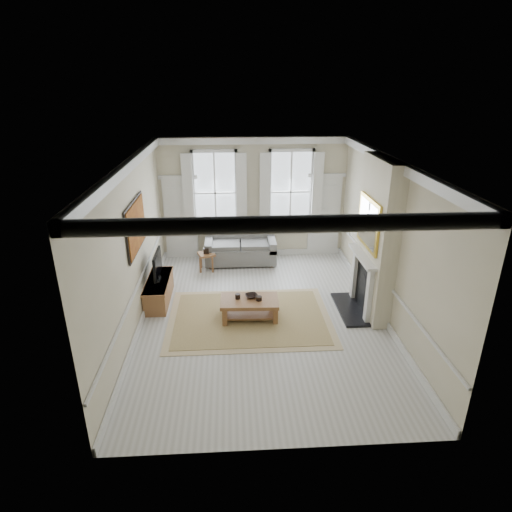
{
  "coord_description": "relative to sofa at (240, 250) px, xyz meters",
  "views": [
    {
      "loc": [
        -0.63,
        -8.08,
        4.82
      ],
      "look_at": [
        -0.1,
        0.49,
        1.25
      ],
      "focal_mm": 30.0,
      "sensor_mm": 36.0,
      "label": 1
    }
  ],
  "objects": [
    {
      "name": "ceiling",
      "position": [
        0.39,
        -3.11,
        3.03
      ],
      "size": [
        7.2,
        7.2,
        0.0
      ],
      "primitive_type": "plane",
      "rotation": [
        3.14,
        0.0,
        0.0
      ],
      "color": "white",
      "rests_on": "back_wall"
    },
    {
      "name": "hearth",
      "position": [
        2.39,
        -2.91,
        -0.34
      ],
      "size": [
        0.55,
        1.5,
        0.05
      ],
      "primitive_type": "cube",
      "color": "black",
      "rests_on": "floor"
    },
    {
      "name": "side_table",
      "position": [
        -0.93,
        -0.52,
        0.02
      ],
      "size": [
        0.52,
        0.52,
        0.49
      ],
      "rotation": [
        0.0,
        0.0,
        0.35
      ],
      "color": "brown",
      "rests_on": "floor"
    },
    {
      "name": "right_wall",
      "position": [
        2.99,
        -3.11,
        1.33
      ],
      "size": [
        0.0,
        7.2,
        7.2
      ],
      "primitive_type": "plane",
      "rotation": [
        1.57,
        0.0,
        -1.57
      ],
      "color": "beige",
      "rests_on": "floor"
    },
    {
      "name": "door_right",
      "position": [
        2.44,
        0.45,
        0.78
      ],
      "size": [
        0.9,
        0.08,
        2.3
      ],
      "primitive_type": "cube",
      "color": "silver",
      "rests_on": "floor"
    },
    {
      "name": "door_left",
      "position": [
        -1.66,
        0.45,
        0.78
      ],
      "size": [
        0.9,
        0.08,
        2.3
      ],
      "primitive_type": "cube",
      "color": "silver",
      "rests_on": "floor"
    },
    {
      "name": "mirror",
      "position": [
        2.6,
        -2.91,
        1.68
      ],
      "size": [
        0.06,
        1.26,
        1.06
      ],
      "primitive_type": "cube",
      "color": "gold",
      "rests_on": "chimney_breast"
    },
    {
      "name": "bowl",
      "position": [
        0.16,
        -3.03,
        0.13
      ],
      "size": [
        0.33,
        0.33,
        0.06
      ],
      "primitive_type": "imported",
      "rotation": [
        0.0,
        0.0,
        0.29
      ],
      "color": "black",
      "rests_on": "coffee_table"
    },
    {
      "name": "window_left",
      "position": [
        -0.66,
        0.44,
        1.53
      ],
      "size": [
        1.26,
        0.2,
        2.2
      ],
      "primitive_type": null,
      "color": "#B2BCC6",
      "rests_on": "back_wall"
    },
    {
      "name": "ceramic_pot_b",
      "position": [
        0.31,
        -3.18,
        0.14
      ],
      "size": [
        0.13,
        0.13,
        0.09
      ],
      "primitive_type": "cylinder",
      "color": "black",
      "rests_on": "coffee_table"
    },
    {
      "name": "window_right",
      "position": [
        1.44,
        0.44,
        1.53
      ],
      "size": [
        1.26,
        0.2,
        2.2
      ],
      "primitive_type": null,
      "color": "#B2BCC6",
      "rests_on": "back_wall"
    },
    {
      "name": "sofa",
      "position": [
        0.0,
        0.0,
        0.0
      ],
      "size": [
        1.95,
        0.95,
        0.88
      ],
      "color": "slate",
      "rests_on": "floor"
    },
    {
      "name": "chimney_breast",
      "position": [
        2.81,
        -2.91,
        1.33
      ],
      "size": [
        0.35,
        1.7,
        3.38
      ],
      "primitive_type": "cube",
      "color": "beige",
      "rests_on": "floor"
    },
    {
      "name": "fireplace",
      "position": [
        2.58,
        -2.91,
        0.36
      ],
      "size": [
        0.21,
        1.45,
        1.33
      ],
      "color": "silver",
      "rests_on": "floor"
    },
    {
      "name": "rug",
      "position": [
        0.11,
        -3.13,
        -0.36
      ],
      "size": [
        3.5,
        2.6,
        0.02
      ],
      "primitive_type": "cube",
      "color": "#937A4C",
      "rests_on": "floor"
    },
    {
      "name": "back_wall",
      "position": [
        0.39,
        0.49,
        1.33
      ],
      "size": [
        5.2,
        0.0,
        5.2
      ],
      "primitive_type": "plane",
      "rotation": [
        1.57,
        0.0,
        0.0
      ],
      "color": "beige",
      "rests_on": "floor"
    },
    {
      "name": "coffee_table",
      "position": [
        0.11,
        -3.13,
        0.01
      ],
      "size": [
        1.25,
        0.76,
        0.46
      ],
      "rotation": [
        0.0,
        0.0,
        -0.03
      ],
      "color": "brown",
      "rests_on": "rug"
    },
    {
      "name": "ceramic_pot_a",
      "position": [
        -0.14,
        -3.08,
        0.15
      ],
      "size": [
        0.11,
        0.11,
        0.11
      ],
      "primitive_type": "cylinder",
      "color": "black",
      "rests_on": "coffee_table"
    },
    {
      "name": "tv_stand",
      "position": [
        -1.95,
        -2.21,
        -0.1
      ],
      "size": [
        0.49,
        1.51,
        0.54
      ],
      "primitive_type": "cube",
      "color": "brown",
      "rests_on": "floor"
    },
    {
      "name": "painting",
      "position": [
        -2.17,
        -2.81,
        1.68
      ],
      "size": [
        0.05,
        1.66,
        1.06
      ],
      "primitive_type": "cube",
      "color": "#A8651C",
      "rests_on": "left_wall"
    },
    {
      "name": "floor",
      "position": [
        0.39,
        -3.11,
        -0.37
      ],
      "size": [
        7.2,
        7.2,
        0.0
      ],
      "primitive_type": "plane",
      "color": "#B7B5AD",
      "rests_on": "ground"
    },
    {
      "name": "left_wall",
      "position": [
        -2.21,
        -3.11,
        1.33
      ],
      "size": [
        0.0,
        7.2,
        7.2
      ],
      "primitive_type": "plane",
      "rotation": [
        1.57,
        0.0,
        1.57
      ],
      "color": "beige",
      "rests_on": "floor"
    },
    {
      "name": "tv",
      "position": [
        -1.93,
        -2.21,
        0.57
      ],
      "size": [
        0.08,
        0.9,
        0.68
      ],
      "color": "black",
      "rests_on": "tv_stand"
    }
  ]
}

